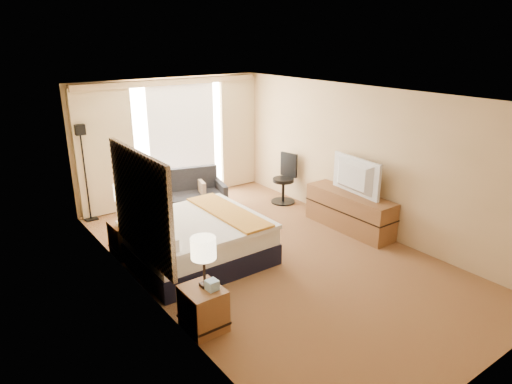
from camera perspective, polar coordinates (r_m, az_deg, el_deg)
floor at (r=7.56m, az=1.88°, el=-7.90°), size 4.20×7.00×0.02m
ceiling at (r=6.79m, az=2.12°, el=12.06°), size 4.20×7.00×0.02m
wall_back at (r=9.96m, az=-10.62°, el=6.42°), size 4.20×0.02×2.60m
wall_front at (r=5.01m, az=27.79°, el=-8.43°), size 4.20×0.02×2.60m
wall_left at (r=6.06m, az=-13.84°, el=-2.05°), size 0.02×7.00×2.60m
wall_right at (r=8.48m, az=13.26°, el=4.03°), size 0.02×7.00×2.60m
headboard at (r=6.26m, az=-14.20°, el=-1.60°), size 0.06×1.85×1.50m
nightstand_left at (r=5.76m, az=-6.61°, el=-14.25°), size 0.45×0.52×0.55m
nightstand_right at (r=7.79m, az=-15.88°, el=-5.59°), size 0.45×0.52×0.55m
media_dresser at (r=8.57m, az=11.60°, el=-2.37°), size 0.50×1.80×0.70m
window at (r=10.03m, az=-9.26°, el=6.71°), size 2.30×0.02×2.30m
curtains at (r=9.83m, az=-10.38°, el=6.93°), size 4.12×0.19×2.56m
bed at (r=7.31m, az=-7.49°, el=-5.95°), size 2.00×1.83×0.97m
loveseat at (r=9.30m, az=-8.31°, el=-0.85°), size 1.54×1.09×0.87m
floor_lamp at (r=9.13m, az=-20.85°, el=4.52°), size 0.24×0.24×1.88m
desk_chair at (r=9.76m, az=3.63°, el=1.40°), size 0.51×0.51×1.06m
lamp_left at (r=5.42m, az=-6.60°, el=-7.10°), size 0.30×0.30×0.64m
lamp_right at (r=7.57m, az=-16.23°, el=-0.06°), size 0.30×0.30×0.64m
tissue_box at (r=5.55m, az=-5.52°, el=-11.50°), size 0.14×0.14×0.12m
telephone at (r=7.80m, az=-15.55°, el=-3.05°), size 0.18×0.14×0.06m
television at (r=8.30m, az=11.80°, el=1.90°), size 0.27×1.17×0.67m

